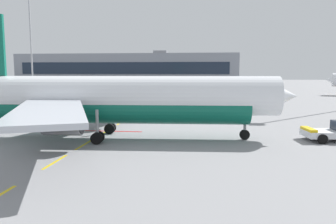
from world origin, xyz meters
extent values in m
plane|color=gray|center=(40.00, 40.00, 0.00)|extent=(400.00, 400.00, 0.00)
cube|color=yellow|center=(18.00, 9.03, 0.00)|extent=(0.24, 4.00, 0.01)
cube|color=yellow|center=(18.00, 14.86, 0.00)|extent=(0.24, 4.00, 0.01)
cube|color=yellow|center=(18.00, 21.92, 0.00)|extent=(0.24, 4.00, 0.01)
cube|color=yellow|center=(18.00, 28.31, 0.00)|extent=(0.24, 4.00, 0.01)
cube|color=yellow|center=(18.00, 35.24, 0.00)|extent=(0.24, 4.00, 0.01)
cube|color=yellow|center=(18.00, 41.66, 0.00)|extent=(0.24, 4.00, 0.01)
cube|color=yellow|center=(18.00, 48.54, 0.00)|extent=(0.24, 4.00, 0.01)
cube|color=yellow|center=(18.00, 55.82, 0.00)|extent=(0.24, 4.00, 0.01)
cube|color=yellow|center=(18.00, 61.68, 0.00)|extent=(0.24, 4.00, 0.01)
cube|color=yellow|center=(18.00, 67.81, 0.00)|extent=(0.24, 4.00, 0.01)
cube|color=yellow|center=(18.00, 73.76, 0.00)|extent=(0.24, 4.00, 0.01)
cube|color=yellow|center=(18.00, 79.74, 0.00)|extent=(0.24, 4.00, 0.01)
cube|color=yellow|center=(18.00, 85.29, 0.00)|extent=(0.24, 4.00, 0.01)
cube|color=#B21414|center=(18.00, 22.00, 0.00)|extent=(8.00, 0.40, 0.01)
cylinder|color=white|center=(20.93, 18.27, 4.30)|extent=(30.28, 5.65, 3.80)
cylinder|color=#0F604C|center=(20.93, 18.27, 3.26)|extent=(24.67, 5.00, 3.50)
cone|color=white|center=(35.95, 19.19, 4.30)|extent=(3.72, 3.93, 3.72)
cube|color=#192333|center=(34.91, 19.13, 4.97)|extent=(1.77, 2.94, 0.60)
cube|color=#B7BCC6|center=(16.44, 26.50, 3.83)|extent=(9.24, 17.66, 0.36)
cube|color=#B7BCC6|center=(17.49, 9.54, 3.83)|extent=(11.02, 17.53, 0.36)
cylinder|color=#4C4F54|center=(16.48, 23.50, 2.38)|extent=(3.32, 2.29, 2.10)
cylinder|color=black|center=(18.07, 23.60, 2.38)|extent=(0.23, 1.79, 1.79)
cylinder|color=#4C4F54|center=(17.16, 12.52, 2.38)|extent=(3.32, 2.29, 2.10)
cylinder|color=black|center=(18.75, 12.62, 2.38)|extent=(0.23, 1.79, 1.79)
cylinder|color=gray|center=(32.81, 19.00, 1.83)|extent=(0.28, 0.28, 2.67)
cylinder|color=black|center=(32.81, 19.00, 0.50)|extent=(1.01, 0.34, 0.99)
cylinder|color=gray|center=(18.78, 20.74, 1.86)|extent=(0.28, 0.28, 2.61)
cylinder|color=black|center=(18.76, 21.09, 0.55)|extent=(1.12, 0.42, 1.10)
cylinder|color=black|center=(18.80, 20.39, 0.55)|extent=(1.12, 0.42, 1.10)
cylinder|color=gray|center=(19.10, 15.55, 1.86)|extent=(0.28, 0.28, 2.61)
cylinder|color=black|center=(19.08, 15.90, 0.55)|extent=(1.12, 0.42, 1.10)
cylinder|color=black|center=(19.12, 15.20, 0.55)|extent=(1.12, 0.42, 1.10)
cube|color=silver|center=(41.49, 19.54, 0.70)|extent=(6.29, 3.49, 0.60)
cube|color=yellow|center=(38.87, 19.22, 1.12)|extent=(0.99, 2.59, 0.24)
cylinder|color=black|center=(39.75, 17.92, 0.45)|extent=(0.94, 0.50, 0.90)
cylinder|color=black|center=(39.42, 20.70, 0.45)|extent=(0.94, 0.50, 0.90)
cone|color=white|center=(62.86, 83.57, 4.17)|extent=(4.06, 4.23, 3.61)
cube|color=#192333|center=(63.86, 83.36, 4.81)|extent=(2.09, 3.02, 0.58)
cube|color=#192333|center=(-2.15, 34.63, 1.69)|extent=(0.14, 1.92, 0.64)
cylinder|color=black|center=(-3.42, 35.78, 0.48)|extent=(0.97, 0.32, 0.96)
cylinder|color=slate|center=(-12.00, 61.83, 0.30)|extent=(0.70, 0.70, 0.60)
cylinder|color=#9EA0A5|center=(-12.00, 61.83, 12.43)|extent=(0.36, 0.36, 24.86)
cube|color=gray|center=(-7.26, 140.51, 6.99)|extent=(98.04, 24.77, 13.97)
cube|color=#192333|center=(-7.26, 128.06, 7.69)|extent=(90.20, 0.12, 5.03)
cube|color=gray|center=(7.45, 140.51, 14.77)|extent=(6.00, 5.00, 1.60)
camera|label=1|loc=(29.21, -14.39, 6.75)|focal=36.37mm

